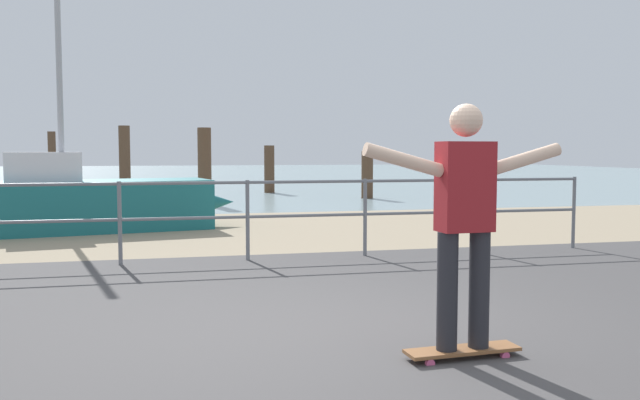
# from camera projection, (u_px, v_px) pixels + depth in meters

# --- Properties ---
(ground_plane) EXTENTS (24.00, 10.00, 0.04)m
(ground_plane) POSITION_uv_depth(u_px,v_px,m) (376.00, 379.00, 4.15)
(ground_plane) COLOR #474444
(ground_plane) RESTS_ON ground
(beach_strip) EXTENTS (24.00, 6.00, 0.04)m
(beach_strip) POSITION_uv_depth(u_px,v_px,m) (238.00, 230.00, 11.91)
(beach_strip) COLOR tan
(beach_strip) RESTS_ON ground
(sea_surface) EXTENTS (72.00, 50.00, 0.04)m
(sea_surface) POSITION_uv_depth(u_px,v_px,m) (186.00, 175.00, 39.10)
(sea_surface) COLOR #849EA3
(sea_surface) RESTS_ON ground
(railing_fence) EXTENTS (12.63, 0.05, 1.05)m
(railing_fence) POSITION_uv_depth(u_px,v_px,m) (120.00, 210.00, 8.15)
(railing_fence) COLOR slate
(railing_fence) RESTS_ON ground
(sailboat) EXTENTS (5.06, 2.17, 4.60)m
(sailboat) POSITION_uv_depth(u_px,v_px,m) (91.00, 202.00, 11.67)
(sailboat) COLOR #19666B
(sailboat) RESTS_ON ground
(skateboard) EXTENTS (0.81, 0.25, 0.08)m
(skateboard) POSITION_uv_depth(u_px,v_px,m) (462.00, 351.00, 4.51)
(skateboard) COLOR brown
(skateboard) RESTS_ON ground
(skateboarder) EXTENTS (1.45, 0.22, 1.65)m
(skateboarder) POSITION_uv_depth(u_px,v_px,m) (465.00, 211.00, 4.44)
(skateboarder) COLOR #26262B
(skateboarder) RESTS_ON skateboard
(groyne_post_0) EXTENTS (0.26, 0.26, 2.09)m
(groyne_post_0) POSITION_uv_depth(u_px,v_px,m) (52.00, 162.00, 22.98)
(groyne_post_0) COLOR #513826
(groyne_post_0) RESTS_ON ground
(groyne_post_1) EXTENTS (0.39, 0.39, 2.31)m
(groyne_post_1) POSITION_uv_depth(u_px,v_px,m) (125.00, 158.00, 23.66)
(groyne_post_1) COLOR #513826
(groyne_post_1) RESTS_ON ground
(groyne_post_2) EXTENTS (0.36, 0.36, 2.03)m
(groyne_post_2) POSITION_uv_depth(u_px,v_px,m) (205.00, 166.00, 17.52)
(groyne_post_2) COLOR #513826
(groyne_post_2) RESTS_ON ground
(groyne_post_3) EXTENTS (0.34, 0.34, 1.60)m
(groyne_post_3) POSITION_uv_depth(u_px,v_px,m) (269.00, 169.00, 22.33)
(groyne_post_3) COLOR #513826
(groyne_post_3) RESTS_ON ground
(groyne_post_4) EXTENTS (0.34, 0.34, 1.42)m
(groyne_post_4) POSITION_uv_depth(u_px,v_px,m) (367.00, 175.00, 19.65)
(groyne_post_4) COLOR #513826
(groyne_post_4) RESTS_ON ground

